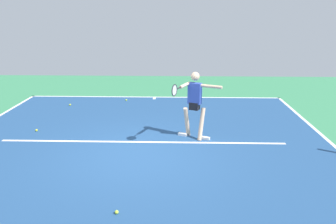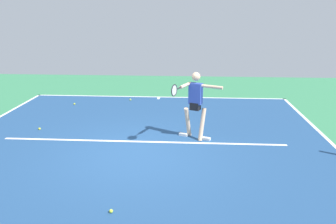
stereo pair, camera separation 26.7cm
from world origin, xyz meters
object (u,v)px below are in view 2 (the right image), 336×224
tennis_ball_near_player (39,129)px  tennis_ball_by_sideline (74,104)px  tennis_ball_by_baseline (130,100)px  tennis_player (195,101)px  tennis_ball_far_corner (111,211)px

tennis_ball_near_player → tennis_ball_by_sideline: size_ratio=1.00×
tennis_ball_by_baseline → tennis_ball_by_sideline: (1.95, 0.74, 0.00)m
tennis_ball_near_player → tennis_ball_by_baseline: bearing=-120.8°
tennis_player → tennis_ball_by_baseline: tennis_player is taller
tennis_player → tennis_ball_far_corner: 4.01m
tennis_player → tennis_ball_by_sideline: bearing=-11.3°
tennis_ball_far_corner → tennis_ball_by_baseline: (0.95, -7.43, 0.00)m
tennis_ball_by_baseline → tennis_ball_by_sideline: same height
tennis_player → tennis_ball_far_corner: size_ratio=27.51×
tennis_ball_by_sideline → tennis_player: bearing=144.6°
tennis_player → tennis_ball_near_player: size_ratio=27.51×
tennis_ball_by_sideline → tennis_ball_far_corner: bearing=113.4°
tennis_ball_near_player → tennis_ball_by_baseline: same height
tennis_player → tennis_ball_by_sideline: size_ratio=27.51×
tennis_ball_far_corner → tennis_ball_by_baseline: 7.50m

